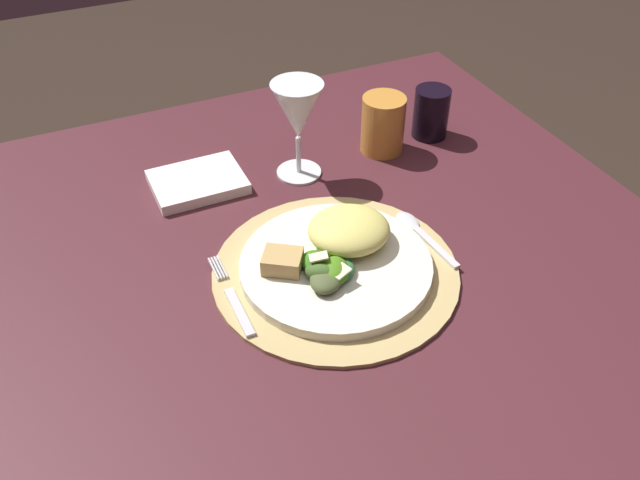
{
  "coord_description": "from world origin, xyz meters",
  "views": [
    {
      "loc": [
        -0.24,
        -0.66,
        1.34
      ],
      "look_at": [
        0.05,
        -0.01,
        0.74
      ],
      "focal_mm": 38.26,
      "sensor_mm": 36.0,
      "label": 1
    }
  ],
  "objects_px": {
    "amber_tumbler": "(383,124)",
    "dinner_plate": "(336,266)",
    "spoon": "(416,229)",
    "napkin": "(198,182)",
    "fork": "(233,298)",
    "wine_glass": "(298,114)",
    "dark_tumbler": "(431,113)",
    "dining_table": "(286,335)"
  },
  "relations": [
    {
      "from": "dining_table",
      "to": "dinner_plate",
      "type": "distance_m",
      "value": 0.19
    },
    {
      "from": "fork",
      "to": "wine_glass",
      "type": "distance_m",
      "value": 0.32
    },
    {
      "from": "wine_glass",
      "to": "dark_tumbler",
      "type": "distance_m",
      "value": 0.26
    },
    {
      "from": "napkin",
      "to": "wine_glass",
      "type": "bearing_deg",
      "value": -11.32
    },
    {
      "from": "spoon",
      "to": "wine_glass",
      "type": "xyz_separation_m",
      "value": [
        -0.09,
        0.21,
        0.1
      ]
    },
    {
      "from": "dining_table",
      "to": "dinner_plate",
      "type": "height_order",
      "value": "dinner_plate"
    },
    {
      "from": "dining_table",
      "to": "wine_glass",
      "type": "xyz_separation_m",
      "value": [
        0.1,
        0.18,
        0.27
      ]
    },
    {
      "from": "fork",
      "to": "amber_tumbler",
      "type": "distance_m",
      "value": 0.43
    },
    {
      "from": "spoon",
      "to": "napkin",
      "type": "height_order",
      "value": "napkin"
    },
    {
      "from": "dining_table",
      "to": "spoon",
      "type": "height_order",
      "value": "spoon"
    },
    {
      "from": "dinner_plate",
      "to": "napkin",
      "type": "xyz_separation_m",
      "value": [
        -0.11,
        0.27,
        -0.0
      ]
    },
    {
      "from": "napkin",
      "to": "amber_tumbler",
      "type": "relative_size",
      "value": 1.47
    },
    {
      "from": "fork",
      "to": "napkin",
      "type": "xyz_separation_m",
      "value": [
        0.03,
        0.27,
        0.0
      ]
    },
    {
      "from": "amber_tumbler",
      "to": "spoon",
      "type": "bearing_deg",
      "value": -105.99
    },
    {
      "from": "spoon",
      "to": "dinner_plate",
      "type": "bearing_deg",
      "value": -169.07
    },
    {
      "from": "fork",
      "to": "dark_tumbler",
      "type": "bearing_deg",
      "value": 29.33
    },
    {
      "from": "napkin",
      "to": "dark_tumbler",
      "type": "relative_size",
      "value": 1.63
    },
    {
      "from": "dinner_plate",
      "to": "amber_tumbler",
      "type": "distance_m",
      "value": 0.32
    },
    {
      "from": "wine_glass",
      "to": "dark_tumbler",
      "type": "relative_size",
      "value": 1.82
    },
    {
      "from": "dining_table",
      "to": "dark_tumbler",
      "type": "relative_size",
      "value": 12.8
    },
    {
      "from": "dining_table",
      "to": "amber_tumbler",
      "type": "bearing_deg",
      "value": 36.09
    },
    {
      "from": "spoon",
      "to": "wine_glass",
      "type": "distance_m",
      "value": 0.25
    },
    {
      "from": "spoon",
      "to": "dark_tumbler",
      "type": "distance_m",
      "value": 0.28
    },
    {
      "from": "wine_glass",
      "to": "napkin",
      "type": "bearing_deg",
      "value": 168.68
    },
    {
      "from": "napkin",
      "to": "wine_glass",
      "type": "relative_size",
      "value": 0.89
    },
    {
      "from": "fork",
      "to": "napkin",
      "type": "height_order",
      "value": "napkin"
    },
    {
      "from": "spoon",
      "to": "amber_tumbler",
      "type": "xyz_separation_m",
      "value": [
        0.06,
        0.22,
        0.04
      ]
    },
    {
      "from": "dining_table",
      "to": "spoon",
      "type": "distance_m",
      "value": 0.26
    },
    {
      "from": "dark_tumbler",
      "to": "dining_table",
      "type": "bearing_deg",
      "value": -151.31
    },
    {
      "from": "dark_tumbler",
      "to": "napkin",
      "type": "bearing_deg",
      "value": 177.64
    },
    {
      "from": "fork",
      "to": "spoon",
      "type": "xyz_separation_m",
      "value": [
        0.28,
        0.02,
        -0.0
      ]
    },
    {
      "from": "napkin",
      "to": "spoon",
      "type": "bearing_deg",
      "value": -44.13
    },
    {
      "from": "napkin",
      "to": "dinner_plate",
      "type": "bearing_deg",
      "value": -67.99
    },
    {
      "from": "dining_table",
      "to": "wine_glass",
      "type": "relative_size",
      "value": 7.03
    },
    {
      "from": "fork",
      "to": "dark_tumbler",
      "type": "height_order",
      "value": "dark_tumbler"
    },
    {
      "from": "dinner_plate",
      "to": "spoon",
      "type": "distance_m",
      "value": 0.14
    },
    {
      "from": "amber_tumbler",
      "to": "dinner_plate",
      "type": "bearing_deg",
      "value": -129.58
    },
    {
      "from": "napkin",
      "to": "wine_glass",
      "type": "xyz_separation_m",
      "value": [
        0.16,
        -0.03,
        0.1
      ]
    },
    {
      "from": "fork",
      "to": "spoon",
      "type": "distance_m",
      "value": 0.29
    },
    {
      "from": "amber_tumbler",
      "to": "fork",
      "type": "bearing_deg",
      "value": -144.98
    },
    {
      "from": "dinner_plate",
      "to": "amber_tumbler",
      "type": "bearing_deg",
      "value": 50.42
    },
    {
      "from": "napkin",
      "to": "dark_tumbler",
      "type": "xyz_separation_m",
      "value": [
        0.41,
        -0.02,
        0.03
      ]
    }
  ]
}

